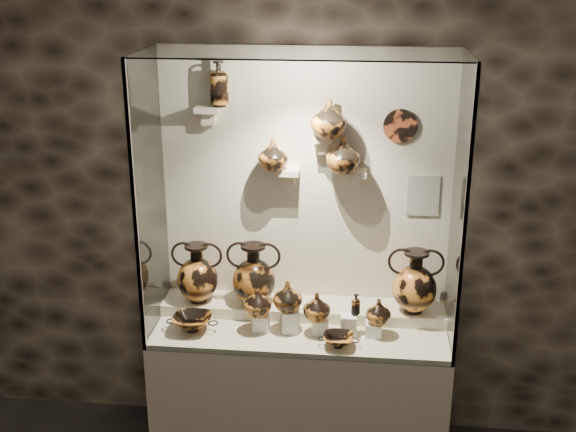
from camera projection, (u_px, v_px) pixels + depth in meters
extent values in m
cube|color=black|center=(306.00, 184.00, 4.22)|extent=(5.00, 0.02, 3.20)
cube|color=beige|center=(300.00, 391.00, 4.33)|extent=(1.70, 0.60, 0.80)
cube|color=beige|center=(300.00, 330.00, 4.19)|extent=(1.68, 0.58, 0.03)
cube|color=beige|center=(303.00, 311.00, 4.34)|extent=(1.70, 0.25, 0.10)
cube|color=beige|center=(306.00, 185.00, 4.22)|extent=(1.70, 0.03, 1.60)
cube|color=white|center=(296.00, 220.00, 3.65)|extent=(1.70, 0.01, 1.60)
cube|color=white|center=(150.00, 197.00, 4.01)|extent=(0.01, 0.60, 1.60)
cube|color=white|center=(459.00, 207.00, 3.84)|extent=(0.01, 0.60, 1.60)
cube|color=white|center=(302.00, 53.00, 3.66)|extent=(1.70, 0.60, 0.01)
cube|color=gray|center=(135.00, 214.00, 3.74)|extent=(0.02, 0.02, 1.60)
cube|color=gray|center=(465.00, 225.00, 3.57)|extent=(0.02, 0.02, 1.60)
cube|color=silver|center=(262.00, 322.00, 4.14)|extent=(0.09, 0.09, 0.10)
cube|color=silver|center=(291.00, 321.00, 4.12)|extent=(0.09, 0.09, 0.13)
cube|color=silver|center=(321.00, 326.00, 4.11)|extent=(0.09, 0.09, 0.09)
cube|color=silver|center=(349.00, 325.00, 4.09)|extent=(0.09, 0.09, 0.12)
cube|color=silver|center=(373.00, 329.00, 4.08)|extent=(0.09, 0.09, 0.08)
cube|color=beige|center=(208.00, 109.00, 4.05)|extent=(0.14, 0.12, 0.04)
cube|color=beige|center=(288.00, 171.00, 4.13)|extent=(0.14, 0.12, 0.04)
cube|color=beige|center=(323.00, 138.00, 4.04)|extent=(0.10, 0.12, 0.04)
cube|color=beige|center=(354.00, 173.00, 4.09)|extent=(0.14, 0.12, 0.04)
imported|color=orange|center=(257.00, 302.00, 4.08)|extent=(0.18, 0.18, 0.17)
imported|color=#A95B1D|center=(288.00, 296.00, 4.08)|extent=(0.18, 0.18, 0.17)
imported|color=orange|center=(317.00, 307.00, 4.05)|extent=(0.20, 0.20, 0.16)
imported|color=orange|center=(379.00, 311.00, 4.04)|extent=(0.15, 0.15, 0.15)
imported|color=#A95B1D|center=(273.00, 154.00, 4.06)|extent=(0.18, 0.18, 0.18)
imported|color=#A95B1D|center=(329.00, 118.00, 3.95)|extent=(0.21, 0.21, 0.21)
imported|color=#A95B1D|center=(343.00, 155.00, 4.01)|extent=(0.22, 0.22, 0.20)
cylinder|color=#AB4321|center=(400.00, 126.00, 4.02)|extent=(0.19, 0.02, 0.19)
cube|color=beige|center=(423.00, 196.00, 4.15)|extent=(0.18, 0.01, 0.24)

